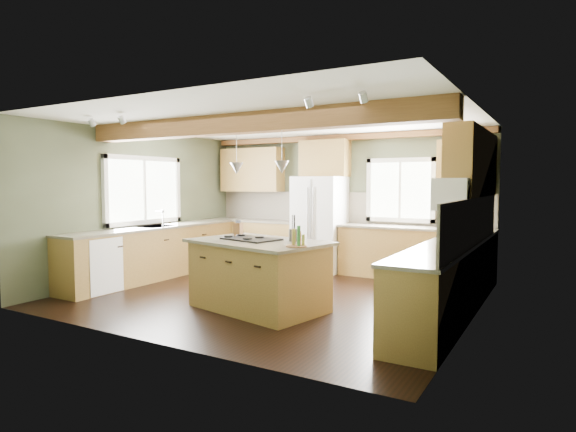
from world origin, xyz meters
The scene contains 37 objects.
floor centered at (0.00, 0.00, 0.00)m, with size 5.60×5.60×0.00m, color black.
ceiling centered at (0.00, 0.00, 2.60)m, with size 5.60×5.60×0.00m, color silver.
wall_back centered at (0.00, 2.50, 1.30)m, with size 5.60×5.60×0.00m, color #404631.
wall_left centered at (-2.80, 0.00, 1.30)m, with size 5.00×5.00×0.00m, color #404631.
wall_right centered at (2.80, 0.00, 1.30)m, with size 5.00×5.00×0.00m, color #404631.
ceiling_beam centered at (0.00, -0.80, 2.47)m, with size 5.55×0.26×0.26m, color brown.
soffit_trim centered at (0.00, 2.40, 2.54)m, with size 5.55×0.20×0.10m, color brown.
backsplash_back centered at (0.00, 2.48, 1.21)m, with size 5.58×0.03×0.58m, color brown.
backsplash_right centered at (2.78, 0.05, 1.21)m, with size 0.03×3.70×0.58m, color brown.
base_cab_back_left centered at (-1.79, 2.20, 0.44)m, with size 2.02×0.60×0.88m, color brown.
counter_back_left centered at (-1.79, 2.20, 0.90)m, with size 2.06×0.64×0.04m, color brown.
base_cab_back_right centered at (1.49, 2.20, 0.44)m, with size 2.62×0.60×0.88m, color brown.
counter_back_right centered at (1.49, 2.20, 0.90)m, with size 2.66×0.64×0.04m, color brown.
base_cab_left centered at (-2.50, 0.05, 0.44)m, with size 0.60×3.70×0.88m, color brown.
counter_left centered at (-2.50, 0.05, 0.90)m, with size 0.64×3.74×0.04m, color brown.
base_cab_right centered at (2.50, 0.05, 0.44)m, with size 0.60×3.70×0.88m, color brown.
counter_right centered at (2.50, 0.05, 0.90)m, with size 0.64×3.74×0.04m, color brown.
upper_cab_back_left centered at (-1.99, 2.33, 1.95)m, with size 1.40×0.35×0.90m, color brown.
upper_cab_over_fridge centered at (-0.30, 2.33, 2.15)m, with size 0.96×0.35×0.70m, color brown.
upper_cab_right centered at (2.62, 0.90, 1.95)m, with size 0.35×2.20×0.90m, color brown.
upper_cab_back_corner centered at (2.30, 2.33, 1.95)m, with size 0.90×0.35×0.90m, color brown.
window_left centered at (-2.78, 0.05, 1.55)m, with size 0.04×1.60×1.05m, color white.
window_back centered at (1.15, 2.48, 1.55)m, with size 1.10×0.04×1.00m, color white.
sink centered at (-2.50, 0.05, 0.91)m, with size 0.50×0.65×0.03m, color #262628.
faucet centered at (-2.32, 0.05, 1.05)m, with size 0.02×0.02×0.28m, color #B2B2B7.
dishwasher centered at (-2.49, -1.25, 0.43)m, with size 0.60×0.60×0.84m, color white.
oven centered at (2.49, -1.25, 0.43)m, with size 0.60×0.72×0.84m, color white.
microwave centered at (2.58, -0.05, 1.55)m, with size 0.40×0.70×0.38m, color white.
pendant_left centered at (-0.18, -0.71, 1.88)m, with size 0.18×0.18×0.16m, color #B2B2B7.
pendant_right centered at (0.65, -0.89, 1.88)m, with size 0.18×0.18×0.16m, color #B2B2B7.
refrigerator centered at (-0.30, 2.12, 0.90)m, with size 0.90×0.74×1.80m, color white.
island centered at (0.24, -0.80, 0.44)m, with size 1.69×1.03×0.88m, color brown.
island_top centered at (0.24, -0.80, 0.90)m, with size 1.81×1.15×0.04m, color brown.
cooktop centered at (0.10, -0.77, 0.93)m, with size 0.73×0.49×0.02m, color black.
knife_block centered at (-0.34, -0.45, 1.01)m, with size 0.11×0.08×0.18m, color brown.
utensil_crock centered at (0.66, -0.61, 1.00)m, with size 0.12×0.12×0.16m, color #3F3832.
bottle_tray centered at (0.97, -1.08, 1.04)m, with size 0.26×0.26×0.24m, color brown, non-canonical shape.
Camera 1 is at (3.74, -6.09, 1.69)m, focal length 30.00 mm.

